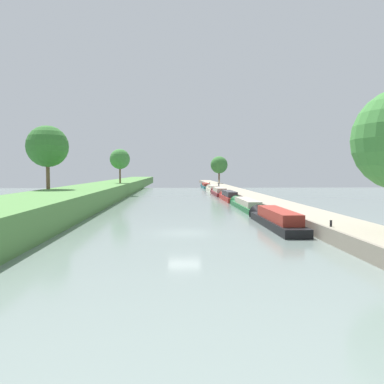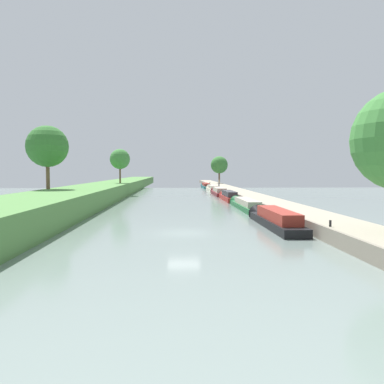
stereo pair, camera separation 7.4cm
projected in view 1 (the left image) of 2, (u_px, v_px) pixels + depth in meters
name	position (u px, v px, depth m)	size (l,w,h in m)	color
ground_plane	(184.00, 233.00, 29.92)	(160.00, 160.00, 0.00)	slate
left_grassy_bank	(2.00, 219.00, 29.23)	(8.46, 260.00, 2.42)	#518442
right_towpath	(333.00, 226.00, 30.42)	(4.21, 260.00, 1.01)	#9E937F
stone_quay	(305.00, 225.00, 30.32)	(0.25, 260.00, 1.06)	gray
narrowboat_black	(274.00, 219.00, 33.70)	(2.03, 13.43, 2.20)	black
narrowboat_green	(245.00, 204.00, 49.14)	(1.94, 14.88, 1.95)	#1E6033
narrowboat_red	(228.00, 196.00, 63.34)	(1.80, 12.62, 2.07)	maroon
narrowboat_maroon	(218.00, 192.00, 77.70)	(2.18, 13.87, 2.23)	maroon
narrowboat_cream	(212.00, 189.00, 92.90)	(1.81, 15.82, 1.95)	beige
narrowboat_teal	(205.00, 186.00, 110.03)	(1.85, 14.93, 1.95)	#195B60
tree_rightbank_midnear	(219.00, 165.00, 118.85)	(5.28, 5.28, 8.32)	brown
tree_leftbank_downstream	(120.00, 159.00, 76.35)	(3.98, 3.98, 6.75)	brown
tree_leftbank_upstream	(47.00, 146.00, 50.53)	(5.44, 5.44, 8.35)	brown
person_walking	(219.00, 183.00, 94.97)	(0.34, 0.34, 1.66)	#282D42
mooring_bollard_near	(331.00, 223.00, 26.33)	(0.16, 0.16, 0.45)	black
mooring_bollard_far	(210.00, 183.00, 117.39)	(0.16, 0.16, 0.45)	black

